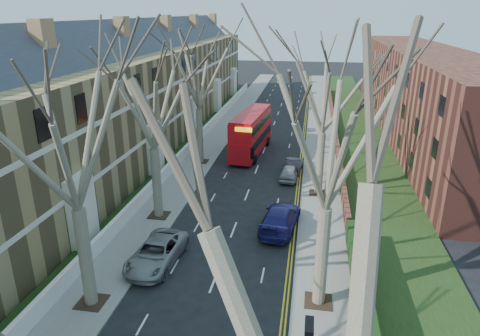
% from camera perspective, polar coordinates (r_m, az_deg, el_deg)
% --- Properties ---
extents(pavement_left, '(3.00, 102.00, 0.12)m').
position_cam_1_polar(pavement_left, '(52.62, -2.54, 4.76)').
color(pavement_left, slate).
rests_on(pavement_left, ground).
extents(pavement_right, '(3.00, 102.00, 0.12)m').
position_cam_1_polar(pavement_right, '(51.52, 10.66, 4.09)').
color(pavement_right, slate).
rests_on(pavement_right, ground).
extents(terrace_left, '(9.70, 78.00, 13.60)m').
position_cam_1_polar(terrace_left, '(46.26, -14.20, 8.97)').
color(terrace_left, olive).
rests_on(terrace_left, ground).
extents(flats_right, '(13.97, 54.00, 10.00)m').
position_cam_1_polar(flats_right, '(55.78, 22.96, 9.27)').
color(flats_right, brown).
rests_on(flats_right, ground).
extents(front_wall_left, '(0.30, 78.00, 1.00)m').
position_cam_1_polar(front_wall_left, '(45.42, -6.70, 2.85)').
color(front_wall_left, white).
rests_on(front_wall_left, ground).
extents(grass_verge_right, '(6.00, 102.00, 0.06)m').
position_cam_1_polar(grass_verge_right, '(51.79, 15.65, 3.87)').
color(grass_verge_right, black).
rests_on(grass_verge_right, ground).
extents(tree_left_mid, '(10.50, 10.50, 14.71)m').
position_cam_1_polar(tree_left_mid, '(20.12, -22.21, 5.70)').
color(tree_left_mid, brown).
rests_on(tree_left_mid, ground).
extents(tree_left_far, '(10.15, 10.15, 14.22)m').
position_cam_1_polar(tree_left_far, '(28.96, -11.92, 10.17)').
color(tree_left_far, brown).
rests_on(tree_left_far, ground).
extents(tree_left_dist, '(10.50, 10.50, 14.71)m').
position_cam_1_polar(tree_left_dist, '(40.21, -5.69, 13.68)').
color(tree_left_dist, brown).
rests_on(tree_left_dist, ground).
extents(tree_right_mid, '(10.50, 10.50, 14.71)m').
position_cam_1_polar(tree_right_mid, '(19.12, 12.17, 6.06)').
color(tree_right_mid, brown).
rests_on(tree_right_mid, ground).
extents(tree_right_far, '(10.15, 10.15, 14.22)m').
position_cam_1_polar(tree_right_far, '(32.92, 11.36, 11.39)').
color(tree_right_far, brown).
rests_on(tree_right_far, ground).
extents(double_decker_bus, '(3.25, 10.22, 4.24)m').
position_cam_1_polar(double_decker_bus, '(44.44, 1.49, 4.55)').
color(double_decker_bus, '#B30C13').
rests_on(double_decker_bus, ground).
extents(car_left_far, '(2.80, 5.39, 1.45)m').
position_cam_1_polar(car_left_far, '(26.07, -11.04, -11.03)').
color(car_left_far, gray).
rests_on(car_left_far, ground).
extents(car_right_near, '(2.85, 5.72, 1.60)m').
position_cam_1_polar(car_right_near, '(29.48, 5.36, -6.66)').
color(car_right_near, navy).
rests_on(car_right_near, ground).
extents(car_right_mid, '(1.78, 3.91, 1.30)m').
position_cam_1_polar(car_right_mid, '(38.12, 6.61, -0.54)').
color(car_right_mid, gray).
rests_on(car_right_mid, ground).
extents(car_right_far, '(1.75, 4.11, 1.32)m').
position_cam_1_polar(car_right_far, '(39.91, 7.12, 0.42)').
color(car_right_far, black).
rests_on(car_right_far, ground).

